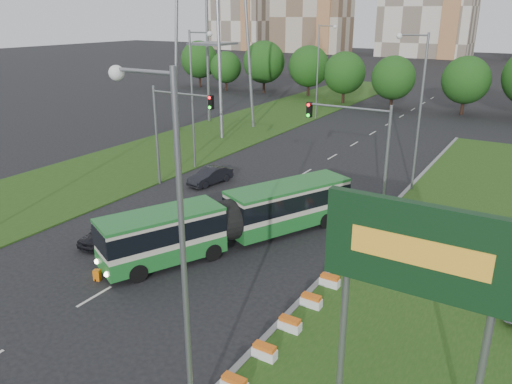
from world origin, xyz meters
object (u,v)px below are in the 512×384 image
Objects in this scene: traffic_mast_left at (171,122)px; shopping_trolley at (97,275)px; billboard at (418,260)px; car_left_far at (210,176)px; traffic_mast_median at (363,144)px; articulated_bus at (232,217)px; pedestrian at (102,246)px; car_left_near at (106,232)px.

traffic_mast_left is 15.95m from shopping_trolley.
car_left_far is (-20.64, 17.15, -5.49)m from billboard.
billboard is at bearing -30.31° from car_left_far.
billboard is 1.96× the size of car_left_far.
shopping_trolley is at bearing -121.05° from traffic_mast_median.
traffic_mast_median is 9.74m from articulated_bus.
billboard is 18.72m from pedestrian.
shopping_trolley is at bearing -51.93° from car_left_near.
pedestrian is at bearing -128.06° from traffic_mast_median.
shopping_trolley is (6.26, -13.77, -5.06)m from traffic_mast_left.
billboard is at bearing -8.80° from articulated_bus.
car_left_near is at bearing -73.07° from traffic_mast_left.
car_left_far is at bearing 85.31° from shopping_trolley.
car_left_near is 4.79m from shopping_trolley.
billboard reaches higher than articulated_bus.
articulated_bus is (-5.41, -7.20, -3.71)m from traffic_mast_median.
shopping_trolley is at bearing -65.55° from traffic_mast_left.
billboard is 17.68m from traffic_mast_median.
traffic_mast_median reaches higher than shopping_trolley.
car_left_far is 16.49m from shopping_trolley.
billboard reaches higher than car_left_far.
articulated_bus is (9.74, -6.20, -3.71)m from traffic_mast_left.
car_left_far reaches higher than shopping_trolley.
traffic_mast_median and traffic_mast_left have the same top height.
car_left_far is (-1.11, 12.34, 0.02)m from car_left_near.
billboard is 13.50× the size of shopping_trolley.
traffic_mast_median is 13.50× the size of shopping_trolley.
shopping_trolley is at bearing -89.17° from articulated_bus.
billboard is 27.39m from car_left_far.
car_left_far is (-7.75, 8.35, -0.97)m from articulated_bus.
articulated_bus is at bearing 145.66° from billboard.
articulated_bus reaches higher than shopping_trolley.
traffic_mast_median is (-7.47, 16.00, -0.81)m from billboard.
shopping_trolley is (1.37, -1.66, -0.64)m from pedestrian.
traffic_mast_median reaches higher than articulated_bus.
traffic_mast_left is 2.10× the size of car_left_near.
shopping_trolley is (-16.37, 1.23, -5.87)m from billboard.
car_left_far is at bearing 91.80° from car_left_near.
traffic_mast_left is at bearing 146.45° from billboard.
car_left_far is 2.19× the size of pedestrian.
traffic_mast_median is at bearing 39.24° from shopping_trolley.
billboard is 27.16m from traffic_mast_left.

